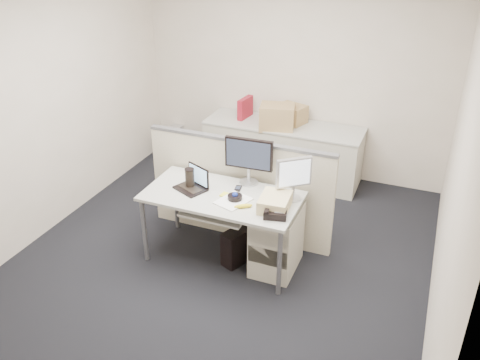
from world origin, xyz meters
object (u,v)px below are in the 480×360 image
at_px(desk, 222,201).
at_px(laptop, 190,180).
at_px(desk_phone, 275,213).
at_px(monitor_main, 249,161).

distance_m(desk, laptop, 0.37).
bearing_deg(laptop, desk_phone, 14.58).
height_order(desk, laptop, laptop).
height_order(laptop, desk_phone, laptop).
xyz_separation_m(laptop, desk_phone, (0.93, -0.16, -0.08)).
height_order(desk, desk_phone, desk_phone).
relative_size(desk, desk_phone, 7.45).
relative_size(desk, monitor_main, 3.13).
relative_size(monitor_main, laptop, 1.63).
height_order(monitor_main, laptop, monitor_main).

